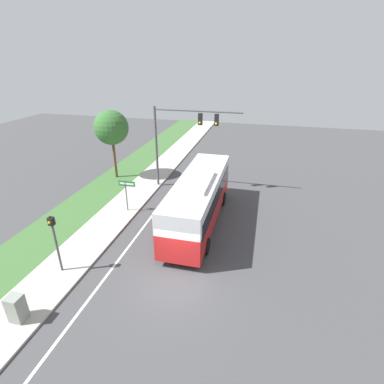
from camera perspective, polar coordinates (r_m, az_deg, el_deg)
ground_plane at (r=16.33m, az=-3.42°, el=-16.43°), size 80.00×80.00×0.00m
sidewalk at (r=18.76m, az=-22.26°, el=-12.11°), size 2.80×80.00×0.12m
grass_verge at (r=20.66m, az=-29.62°, el=-10.09°), size 3.60×80.00×0.10m
lane_divider_near at (r=17.54m, az=-15.08°, el=-14.03°), size 0.14×30.00×0.01m
bus at (r=20.11m, az=1.31°, el=-1.00°), size 2.72×10.53×3.61m
signal_gantry at (r=24.88m, az=-2.24°, el=11.42°), size 7.22×0.41×6.96m
pedestrian_signal at (r=16.99m, az=-24.71°, el=-7.66°), size 0.28×0.34×3.38m
street_sign at (r=22.21m, az=-12.34°, el=0.36°), size 1.27×0.08×2.54m
utility_cabinet at (r=15.83m, az=-30.44°, el=-18.55°), size 0.64×0.60×1.27m
roadside_tree at (r=28.12m, az=-15.12°, el=11.73°), size 3.06×3.06×6.25m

